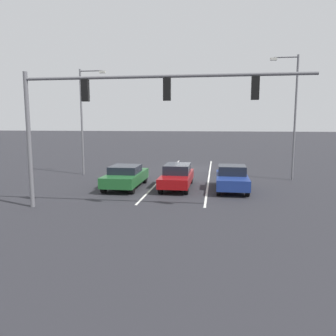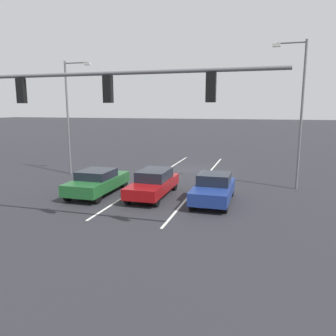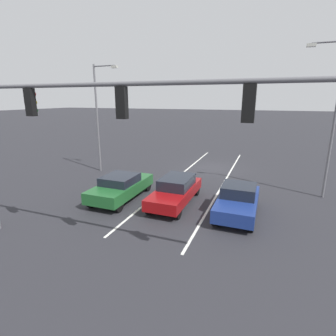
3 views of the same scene
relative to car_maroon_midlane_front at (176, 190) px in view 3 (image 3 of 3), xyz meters
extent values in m
plane|color=#28282D|center=(-0.19, -8.35, -0.75)|extent=(240.00, 240.00, 0.00)
cube|color=silver|center=(-1.87, -4.89, -0.75)|extent=(0.12, 18.93, 0.01)
cube|color=silver|center=(1.49, -4.89, -0.75)|extent=(0.12, 18.93, 0.01)
cube|color=maroon|center=(0.00, 0.07, -0.14)|extent=(1.73, 4.60, 0.56)
cube|color=black|center=(0.00, -0.18, 0.42)|extent=(1.53, 2.23, 0.55)
cube|color=red|center=(-0.61, -2.19, 0.00)|extent=(0.24, 0.06, 0.12)
cube|color=red|center=(0.61, -2.19, 0.00)|extent=(0.24, 0.06, 0.12)
cylinder|color=black|center=(-0.74, 1.79, -0.42)|extent=(0.22, 0.67, 0.67)
cylinder|color=black|center=(0.74, 1.79, -0.42)|extent=(0.22, 0.67, 0.67)
cylinder|color=black|center=(-0.74, -1.64, -0.42)|extent=(0.22, 0.67, 0.67)
cylinder|color=black|center=(0.74, -1.64, -0.42)|extent=(0.22, 0.67, 0.67)
cube|color=#1E5928|center=(3.13, 0.44, -0.12)|extent=(1.93, 4.52, 0.61)
cube|color=black|center=(3.13, 0.54, 0.41)|extent=(1.69, 1.93, 0.45)
cube|color=red|center=(2.46, -1.78, 0.04)|extent=(0.24, 0.06, 0.12)
cube|color=red|center=(3.81, -1.78, 0.04)|extent=(0.24, 0.06, 0.12)
cylinder|color=black|center=(2.30, 2.12, -0.42)|extent=(0.22, 0.66, 0.66)
cylinder|color=black|center=(3.96, 2.12, -0.42)|extent=(0.22, 0.66, 0.66)
cylinder|color=black|center=(2.30, -1.24, -0.42)|extent=(0.22, 0.66, 0.66)
cylinder|color=black|center=(3.96, -1.24, -0.42)|extent=(0.22, 0.66, 0.66)
cube|color=navy|center=(-3.31, 0.29, -0.14)|extent=(1.81, 4.17, 0.61)
cube|color=black|center=(-3.31, 0.08, 0.44)|extent=(1.60, 1.64, 0.54)
cube|color=red|center=(-3.95, -1.76, 0.02)|extent=(0.24, 0.06, 0.12)
cube|color=red|center=(-2.68, -1.76, 0.02)|extent=(0.24, 0.06, 0.12)
cylinder|color=black|center=(-4.09, 1.81, -0.44)|extent=(0.22, 0.62, 0.62)
cylinder|color=black|center=(-2.53, 1.81, -0.44)|extent=(0.22, 0.62, 0.62)
cylinder|color=black|center=(-4.09, -1.23, -0.44)|extent=(0.22, 0.62, 0.62)
cylinder|color=black|center=(-2.53, -1.23, -0.44)|extent=(0.22, 0.62, 0.62)
cylinder|color=slate|center=(-0.02, 5.58, 5.21)|extent=(12.64, 0.14, 0.14)
cube|color=black|center=(-3.90, 5.58, 4.66)|extent=(0.32, 0.22, 0.95)
sphere|color=#4C0C0C|center=(-3.90, 5.42, 4.95)|extent=(0.20, 0.20, 0.20)
sphere|color=yellow|center=(-3.90, 5.42, 4.66)|extent=(0.20, 0.20, 0.20)
sphere|color=#0A3814|center=(-3.90, 5.42, 4.38)|extent=(0.20, 0.20, 0.20)
cube|color=black|center=(-0.22, 5.58, 4.66)|extent=(0.32, 0.22, 0.95)
sphere|color=#4C0C0C|center=(-0.22, 5.42, 4.95)|extent=(0.20, 0.20, 0.20)
sphere|color=yellow|center=(-0.22, 5.42, 4.66)|extent=(0.20, 0.20, 0.20)
sphere|color=#0A3814|center=(-0.22, 5.42, 4.38)|extent=(0.20, 0.20, 0.20)
cube|color=black|center=(3.46, 5.58, 4.66)|extent=(0.32, 0.22, 0.95)
sphere|color=#4C0C0C|center=(3.46, 5.42, 4.95)|extent=(0.20, 0.20, 0.20)
sphere|color=yellow|center=(3.46, 5.42, 4.66)|extent=(0.20, 0.20, 0.20)
sphere|color=#0A3814|center=(3.46, 5.42, 4.38)|extent=(0.20, 0.20, 0.20)
cylinder|color=slate|center=(7.83, -4.19, 3.22)|extent=(0.14, 0.14, 7.95)
cylinder|color=slate|center=(6.95, -4.19, 7.05)|extent=(1.74, 0.09, 0.09)
cube|color=beige|center=(6.08, -4.19, 6.95)|extent=(0.44, 0.24, 0.16)
cylinder|color=slate|center=(-7.66, -3.92, 3.49)|extent=(0.14, 0.14, 8.50)
cylinder|color=slate|center=(-6.87, -3.92, 7.59)|extent=(1.59, 0.09, 0.09)
cube|color=beige|center=(-6.07, -3.92, 7.49)|extent=(0.44, 0.24, 0.16)
camera|label=1|loc=(-2.35, 19.75, 3.27)|focal=35.00mm
camera|label=2|loc=(-5.59, 16.44, 4.01)|focal=35.00mm
camera|label=3|loc=(-4.45, 12.64, 4.78)|focal=28.00mm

